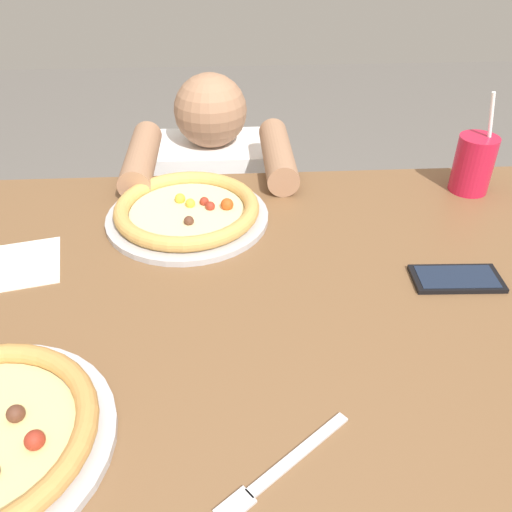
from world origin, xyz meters
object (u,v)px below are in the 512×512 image
at_px(cell_phone, 457,278).
at_px(diner_seated, 217,235).
at_px(drink_cup_colored, 474,164).
at_px(fork, 280,469).
at_px(pizza_far, 187,211).

bearing_deg(cell_phone, diner_seated, 122.34).
height_order(drink_cup_colored, fork, drink_cup_colored).
relative_size(pizza_far, fork, 1.89).
bearing_deg(pizza_far, fork, -76.93).
xyz_separation_m(pizza_far, drink_cup_colored, (0.61, 0.09, 0.04)).
distance_m(fork, diner_seated, 1.06).
distance_m(cell_phone, diner_seated, 0.86).
xyz_separation_m(drink_cup_colored, diner_seated, (-0.57, 0.35, -0.39)).
relative_size(drink_cup_colored, cell_phone, 1.42).
xyz_separation_m(pizza_far, diner_seated, (0.04, 0.44, -0.34)).
distance_m(drink_cup_colored, diner_seated, 0.77).
xyz_separation_m(fork, cell_phone, (0.33, 0.34, 0.00)).
bearing_deg(diner_seated, cell_phone, -57.66).
relative_size(fork, diner_seated, 0.19).
bearing_deg(drink_cup_colored, fork, -126.02).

